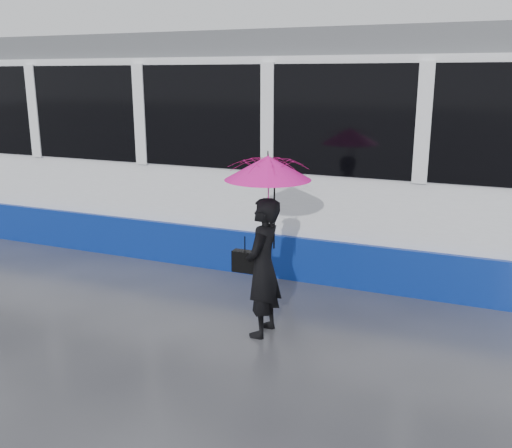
% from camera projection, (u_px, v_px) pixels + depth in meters
% --- Properties ---
extents(ground, '(90.00, 90.00, 0.00)m').
position_uv_depth(ground, '(247.00, 312.00, 6.86)').
color(ground, '#2E2E33').
rests_on(ground, ground).
extents(rails, '(34.00, 1.51, 0.02)m').
position_uv_depth(rails, '(310.00, 253.00, 9.09)').
color(rails, '#3F3D38').
rests_on(rails, ground).
extents(tram, '(26.00, 2.56, 3.35)m').
position_uv_depth(tram, '(210.00, 146.00, 9.34)').
color(tram, white).
rests_on(tram, ground).
extents(woman, '(0.37, 0.56, 1.52)m').
position_uv_depth(woman, '(263.00, 268.00, 6.10)').
color(woman, black).
rests_on(woman, ground).
extents(umbrella, '(0.90, 0.90, 1.03)m').
position_uv_depth(umbrella, '(268.00, 185.00, 5.85)').
color(umbrella, '#FF1553').
rests_on(umbrella, ground).
extents(handbag, '(0.27, 0.12, 0.42)m').
position_uv_depth(handbag, '(245.00, 261.00, 6.19)').
color(handbag, black).
rests_on(handbag, ground).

